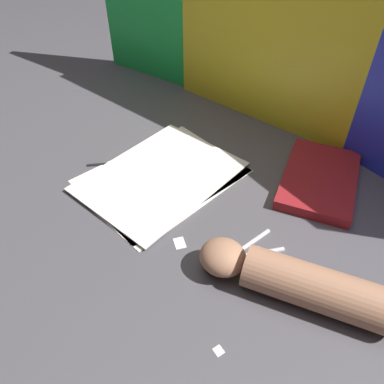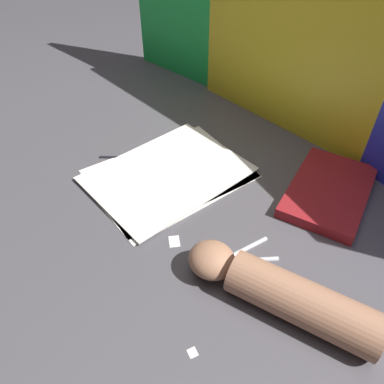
{
  "view_description": "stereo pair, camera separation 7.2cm",
  "coord_description": "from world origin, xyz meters",
  "px_view_note": "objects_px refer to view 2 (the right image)",
  "views": [
    {
      "loc": [
        0.43,
        -0.42,
        0.55
      ],
      "look_at": [
        0.05,
        -0.05,
        0.06
      ],
      "focal_mm": 35.0,
      "sensor_mm": 36.0,
      "label": 1
    },
    {
      "loc": [
        0.47,
        -0.37,
        0.55
      ],
      "look_at": [
        0.05,
        -0.05,
        0.06
      ],
      "focal_mm": 35.0,
      "sensor_mm": 36.0,
      "label": 2
    }
  ],
  "objects_px": {
    "hand_forearm": "(281,292)",
    "scissors": "(221,260)",
    "book_closed": "(329,191)",
    "paper_stack": "(169,174)"
  },
  "relations": [
    {
      "from": "hand_forearm",
      "to": "scissors",
      "type": "bearing_deg",
      "value": -171.89
    },
    {
      "from": "book_closed",
      "to": "scissors",
      "type": "height_order",
      "value": "book_closed"
    },
    {
      "from": "paper_stack",
      "to": "scissors",
      "type": "relative_size",
      "value": 2.23
    },
    {
      "from": "scissors",
      "to": "hand_forearm",
      "type": "relative_size",
      "value": 0.5
    },
    {
      "from": "paper_stack",
      "to": "hand_forearm",
      "type": "distance_m",
      "value": 0.38
    },
    {
      "from": "book_closed",
      "to": "hand_forearm",
      "type": "bearing_deg",
      "value": -67.38
    },
    {
      "from": "paper_stack",
      "to": "book_closed",
      "type": "xyz_separation_m",
      "value": [
        0.26,
        0.23,
        0.01
      ]
    },
    {
      "from": "paper_stack",
      "to": "scissors",
      "type": "xyz_separation_m",
      "value": [
        0.25,
        -0.06,
        -0.0
      ]
    },
    {
      "from": "hand_forearm",
      "to": "book_closed",
      "type": "bearing_deg",
      "value": 112.62
    },
    {
      "from": "book_closed",
      "to": "scissors",
      "type": "xyz_separation_m",
      "value": [
        -0.0,
        -0.3,
        -0.01
      ]
    }
  ]
}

